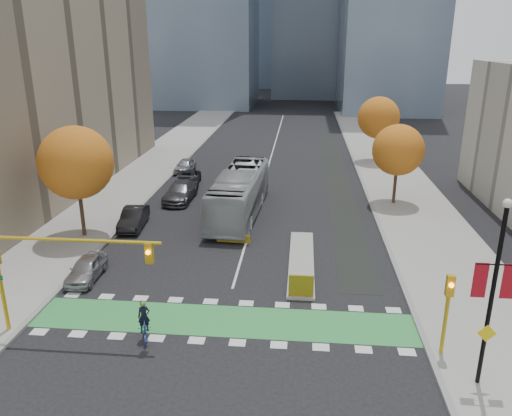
% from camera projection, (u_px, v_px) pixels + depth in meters
% --- Properties ---
extents(ground, '(300.00, 300.00, 0.00)m').
position_uv_depth(ground, '(218.00, 337.00, 24.49)').
color(ground, black).
rests_on(ground, ground).
extents(sidewalk_west, '(7.00, 120.00, 0.15)m').
position_uv_depth(sidewalk_west, '(106.00, 202.00, 44.52)').
color(sidewalk_west, gray).
rests_on(sidewalk_west, ground).
extents(sidewalk_east, '(7.00, 120.00, 0.15)m').
position_uv_depth(sidewalk_east, '(415.00, 211.00, 42.11)').
color(sidewalk_east, gray).
rests_on(sidewalk_east, ground).
extents(curb_west, '(0.30, 120.00, 0.16)m').
position_uv_depth(curb_west, '(144.00, 203.00, 44.21)').
color(curb_west, gray).
rests_on(curb_west, ground).
extents(curb_east, '(0.30, 120.00, 0.16)m').
position_uv_depth(curb_east, '(373.00, 210.00, 42.43)').
color(curb_east, gray).
rests_on(curb_east, ground).
extents(bike_crossing, '(20.00, 3.00, 0.01)m').
position_uv_depth(bike_crossing, '(223.00, 321.00, 25.90)').
color(bike_crossing, green).
rests_on(bike_crossing, ground).
extents(centre_line, '(0.15, 70.00, 0.01)m').
position_uv_depth(centre_line, '(271.00, 156.00, 62.19)').
color(centre_line, silver).
rests_on(centre_line, ground).
extents(bike_lane_paint, '(2.50, 50.00, 0.01)m').
position_uv_depth(bike_lane_paint, '(337.00, 179.00, 52.10)').
color(bike_lane_paint, black).
rests_on(bike_lane_paint, ground).
extents(median_island, '(1.60, 10.00, 0.16)m').
position_uv_depth(median_island, '(301.00, 262.00, 32.59)').
color(median_island, gray).
rests_on(median_island, ground).
extents(hazard_board, '(1.40, 0.12, 1.30)m').
position_uv_depth(hazard_board, '(301.00, 286.00, 27.84)').
color(hazard_board, yellow).
rests_on(hazard_board, median_island).
extents(tree_west, '(5.20, 5.20, 8.22)m').
position_uv_depth(tree_west, '(76.00, 163.00, 35.06)').
color(tree_west, '#332114').
rests_on(tree_west, ground).
extents(tree_east_near, '(4.40, 4.40, 7.08)m').
position_uv_depth(tree_east_near, '(398.00, 150.00, 42.59)').
color(tree_east_near, '#332114').
rests_on(tree_east_near, ground).
extents(tree_east_far, '(4.80, 4.80, 7.65)m').
position_uv_depth(tree_east_far, '(379.00, 118.00, 57.50)').
color(tree_east_far, '#332114').
rests_on(tree_east_far, ground).
extents(traffic_signal_west, '(8.53, 0.56, 5.20)m').
position_uv_depth(traffic_signal_west, '(48.00, 260.00, 23.42)').
color(traffic_signal_west, '#BF9914').
rests_on(traffic_signal_west, ground).
extents(traffic_signal_east, '(0.35, 0.43, 4.10)m').
position_uv_depth(traffic_signal_east, '(448.00, 303.00, 22.20)').
color(traffic_signal_east, '#BF9914').
rests_on(traffic_signal_east, ground).
extents(banner_lamppost, '(1.65, 0.36, 8.28)m').
position_uv_depth(banner_lamppost, '(493.00, 287.00, 19.62)').
color(banner_lamppost, black).
rests_on(banner_lamppost, ground).
extents(cyclist, '(1.16, 1.90, 2.07)m').
position_uv_depth(cyclist, '(145.00, 327.00, 24.11)').
color(cyclist, navy).
rests_on(cyclist, ground).
extents(bus, '(3.88, 13.61, 3.75)m').
position_uv_depth(bus, '(240.00, 193.00, 41.04)').
color(bus, '#A1A6A8').
rests_on(bus, ground).
extents(parked_car_a, '(1.75, 4.05, 1.36)m').
position_uv_depth(parked_car_a, '(86.00, 269.00, 30.23)').
color(parked_car_a, '#9A9B9F').
rests_on(parked_car_a, ground).
extents(parked_car_b, '(2.02, 4.73, 1.52)m').
position_uv_depth(parked_car_b, '(134.00, 218.00, 38.52)').
color(parked_car_b, black).
rests_on(parked_car_b, ground).
extents(parked_car_c, '(2.42, 5.74, 1.65)m').
position_uv_depth(parked_car_c, '(180.00, 192.00, 44.93)').
color(parked_car_c, '#434448').
rests_on(parked_car_c, ground).
extents(parked_car_d, '(2.72, 4.99, 1.33)m').
position_uv_depth(parked_car_d, '(188.00, 179.00, 49.73)').
color(parked_car_d, black).
rests_on(parked_car_d, ground).
extents(parked_car_e, '(1.97, 4.35, 1.45)m').
position_uv_depth(parked_car_e, '(185.00, 166.00, 54.55)').
color(parked_car_e, '#A09FA4').
rests_on(parked_car_e, ground).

